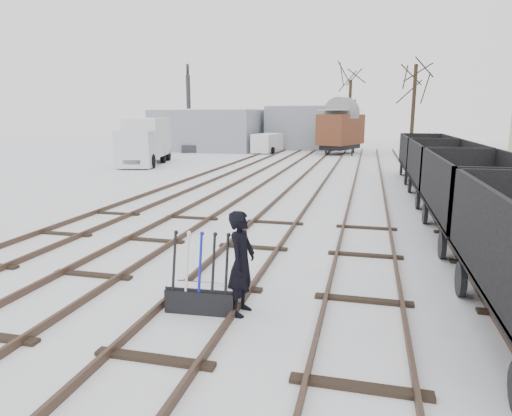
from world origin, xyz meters
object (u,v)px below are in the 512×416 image
(box_van_wagon, at_px, (341,129))
(panel_van, at_px, (267,143))
(worker, at_px, (242,263))
(lorry, at_px, (145,141))
(crane, at_px, (190,130))
(ground_frame, at_px, (202,297))

(box_van_wagon, bearing_deg, panel_van, -156.40)
(worker, relative_size, lorry, 0.25)
(box_van_wagon, bearing_deg, crane, -153.04)
(lorry, bearing_deg, crane, 81.69)
(box_van_wagon, relative_size, lorry, 0.77)
(box_van_wagon, height_order, panel_van, box_van_wagon)
(box_van_wagon, distance_m, lorry, 18.19)
(ground_frame, height_order, lorry, lorry)
(ground_frame, bearing_deg, crane, 108.89)
(lorry, distance_m, panel_van, 13.75)
(worker, height_order, panel_van, worker)
(ground_frame, xyz_separation_m, panel_van, (-6.52, 35.04, 0.65))
(ground_frame, relative_size, panel_van, 0.35)
(ground_frame, xyz_separation_m, crane, (-13.83, 33.87, 1.86))
(worker, xyz_separation_m, lorry, (-13.70, 22.82, 0.75))
(crane, bearing_deg, box_van_wagon, -17.03)
(ground_frame, relative_size, lorry, 0.20)
(ground_frame, xyz_separation_m, worker, (0.75, 0.10, 0.68))
(panel_van, distance_m, crane, 7.50)
(lorry, height_order, crane, crane)
(ground_frame, distance_m, worker, 1.02)
(crane, bearing_deg, ground_frame, -90.79)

